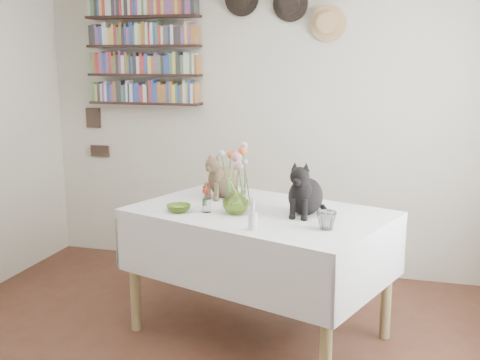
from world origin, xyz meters
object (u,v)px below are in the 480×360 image
(flower_vase, at_px, (236,200))
(bookshelf_unit, at_px, (144,51))
(dining_table, at_px, (259,242))
(tabby_cat, at_px, (224,174))
(black_cat, at_px, (306,186))

(flower_vase, distance_m, bookshelf_unit, 2.01)
(dining_table, distance_m, flower_vase, 0.34)
(dining_table, height_order, tabby_cat, tabby_cat)
(black_cat, bearing_deg, bookshelf_unit, 150.75)
(tabby_cat, distance_m, black_cat, 0.70)
(tabby_cat, bearing_deg, dining_table, -20.63)
(dining_table, height_order, flower_vase, flower_vase)
(tabby_cat, xyz_separation_m, black_cat, (0.62, -0.31, 0.01))
(tabby_cat, xyz_separation_m, bookshelf_unit, (-1.00, 0.90, 0.84))
(black_cat, height_order, flower_vase, black_cat)
(dining_table, bearing_deg, black_cat, -0.42)
(dining_table, relative_size, bookshelf_unit, 1.81)
(dining_table, relative_size, black_cat, 5.15)
(black_cat, xyz_separation_m, flower_vase, (-0.42, -0.11, -0.09))
(bookshelf_unit, bearing_deg, black_cat, -36.72)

